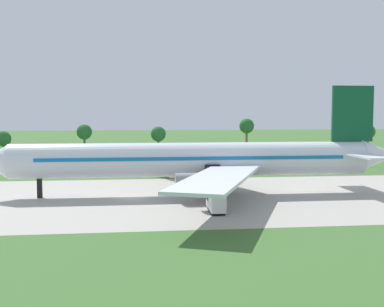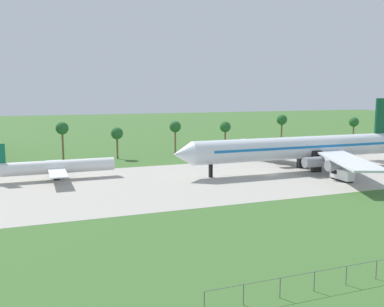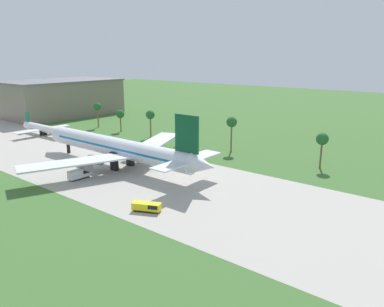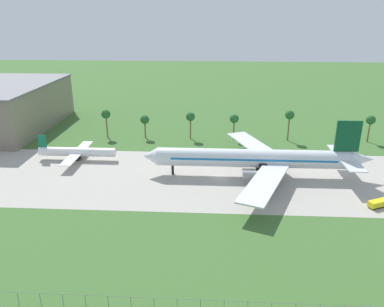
{
  "view_description": "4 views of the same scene",
  "coord_description": "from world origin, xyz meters",
  "px_view_note": "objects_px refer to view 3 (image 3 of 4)",
  "views": [
    {
      "loc": [
        0.71,
        -76.65,
        13.7
      ],
      "look_at": [
        9.91,
        2.09,
        6.94
      ],
      "focal_mm": 45.0,
      "sensor_mm": 36.0,
      "label": 1
    },
    {
      "loc": [
        -54.02,
        -88.69,
        19.96
      ],
      "look_at": [
        -19.44,
        2.09,
        5.94
      ],
      "focal_mm": 40.0,
      "sensor_mm": 36.0,
      "label": 2
    },
    {
      "loc": [
        95.47,
        -67.96,
        32.37
      ],
      "look_at": [
        39.27,
        2.09,
        8.74
      ],
      "focal_mm": 35.0,
      "sensor_mm": 36.0,
      "label": 3
    },
    {
      "loc": [
        -2.61,
        -105.58,
        47.57
      ],
      "look_at": [
        -8.84,
        5.0,
        6.0
      ],
      "focal_mm": 35.0,
      "sensor_mm": 36.0,
      "label": 4
    }
  ],
  "objects_px": {
    "terminal_building": "(61,98)",
    "regional_aircraft": "(43,128)",
    "catering_van": "(148,207)",
    "jet_airliner": "(119,148)",
    "baggage_tug": "(80,174)"
  },
  "relations": [
    {
      "from": "catering_van",
      "to": "jet_airliner",
      "type": "bearing_deg",
      "value": 148.97
    },
    {
      "from": "jet_airliner",
      "to": "catering_van",
      "type": "relative_size",
      "value": 10.84
    },
    {
      "from": "catering_van",
      "to": "terminal_building",
      "type": "relative_size",
      "value": 0.11
    },
    {
      "from": "regional_aircraft",
      "to": "catering_van",
      "type": "height_order",
      "value": "regional_aircraft"
    },
    {
      "from": "jet_airliner",
      "to": "regional_aircraft",
      "type": "height_order",
      "value": "jet_airliner"
    },
    {
      "from": "jet_airliner",
      "to": "baggage_tug",
      "type": "distance_m",
      "value": 14.64
    },
    {
      "from": "terminal_building",
      "to": "regional_aircraft",
      "type": "bearing_deg",
      "value": -40.43
    },
    {
      "from": "catering_van",
      "to": "terminal_building",
      "type": "height_order",
      "value": "terminal_building"
    },
    {
      "from": "baggage_tug",
      "to": "regional_aircraft",
      "type": "bearing_deg",
      "value": 158.0
    },
    {
      "from": "baggage_tug",
      "to": "terminal_building",
      "type": "bearing_deg",
      "value": 149.46
    },
    {
      "from": "terminal_building",
      "to": "baggage_tug",
      "type": "bearing_deg",
      "value": -30.54
    },
    {
      "from": "jet_airliner",
      "to": "regional_aircraft",
      "type": "distance_m",
      "value": 61.52
    },
    {
      "from": "jet_airliner",
      "to": "baggage_tug",
      "type": "height_order",
      "value": "jet_airliner"
    },
    {
      "from": "jet_airliner",
      "to": "catering_van",
      "type": "bearing_deg",
      "value": -31.03
    },
    {
      "from": "baggage_tug",
      "to": "terminal_building",
      "type": "relative_size",
      "value": 0.1
    }
  ]
}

